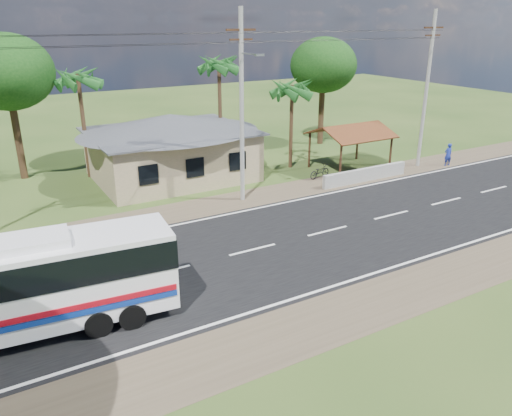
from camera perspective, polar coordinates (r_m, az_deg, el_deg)
The scene contains 13 objects.
ground at distance 23.93m, azimuth -0.39°, elevation -4.82°, with size 120.00×120.00×0.00m, color #274117.
road at distance 23.93m, azimuth -0.39°, elevation -4.80°, with size 120.00×16.00×0.03m.
house at distance 34.70m, azimuth -9.72°, elevation 7.67°, with size 12.40×10.00×5.00m.
waiting_shed at distance 36.90m, azimuth 10.79°, elevation 8.52°, with size 5.20×4.48×3.35m.
concrete_barrier at distance 34.72m, azimuth 12.37°, elevation 3.74°, with size 7.00×0.30×0.90m, color #9E9E99.
utility_poles at distance 28.92m, azimuth -2.23°, elevation 11.67°, with size 32.80×2.22×11.00m.
palm_near at distance 36.25m, azimuth 4.15°, elevation 13.39°, with size 2.80×2.80×6.70m.
palm_mid at distance 38.23m, azimuth -4.26°, elevation 15.96°, with size 2.80×2.80×8.20m.
palm_far at distance 35.58m, azimuth -19.67°, elevation 13.71°, with size 2.80×2.80×7.70m.
tree_behind_house at distance 37.00m, azimuth -26.61°, elevation 13.68°, with size 6.00×6.00×9.61m.
tree_behind_shed at distance 43.96m, azimuth 7.71°, elevation 15.84°, with size 5.60×5.60×9.02m.
motorcycle at distance 34.85m, azimuth 7.28°, elevation 4.17°, with size 0.64×1.82×0.96m, color black.
person at distance 40.19m, azimuth 21.10°, elevation 5.73°, with size 0.62×0.41×1.70m, color navy.
Camera 1 is at (-10.67, -18.76, 10.35)m, focal length 35.00 mm.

